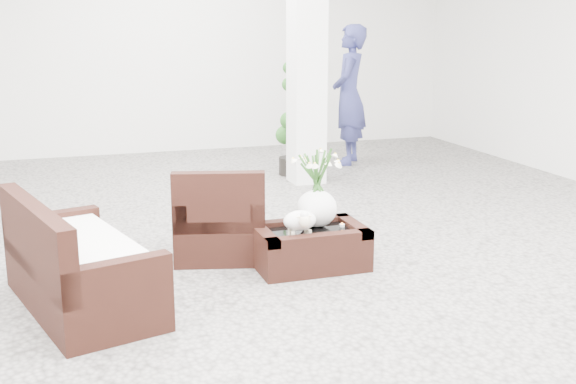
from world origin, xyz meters
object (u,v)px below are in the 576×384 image
object	(u,v)px
topiary	(292,120)
loveseat	(81,253)
coffee_table	(309,249)
armchair	(220,211)

from	to	relation	value
topiary	loveseat	bearing A→B (deg)	-126.92
coffee_table	topiary	bearing A→B (deg)	73.65
armchair	topiary	size ratio (longest dim) A/B	0.56
loveseat	coffee_table	bearing A→B (deg)	-96.14
loveseat	topiary	world-z (taller)	topiary
coffee_table	topiary	size ratio (longest dim) A/B	0.62
armchair	loveseat	world-z (taller)	armchair
armchair	topiary	bearing A→B (deg)	-104.24
coffee_table	topiary	distance (m)	3.69
topiary	armchair	bearing A→B (deg)	-119.09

